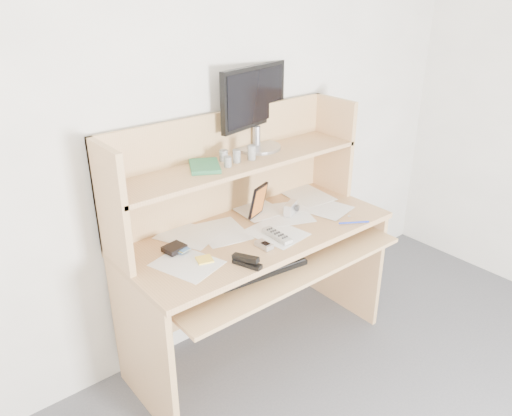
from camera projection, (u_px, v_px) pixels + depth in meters
back_wall at (218, 120)px, 2.53m from camera, size 3.60×0.04×2.50m
desk at (248, 234)px, 2.59m from camera, size 1.40×0.70×1.30m
paper_clutter at (258, 230)px, 2.51m from camera, size 1.32×0.54×0.01m
keyboard at (258, 267)px, 2.35m from camera, size 0.48×0.22×0.03m
tv_remote at (277, 235)px, 2.43m from camera, size 0.06×0.18×0.02m
flip_phone at (264, 244)px, 2.35m from camera, size 0.05×0.09×0.02m
stapler at (247, 261)px, 2.19m from camera, size 0.08×0.14×0.04m
wallet at (174, 248)px, 2.31m from camera, size 0.11×0.09×0.02m
sticky_note_pad at (204, 260)px, 2.24m from camera, size 0.09×0.09×0.01m
digital_camera at (291, 208)px, 2.67m from camera, size 0.11×0.08×0.06m
game_case at (258, 201)px, 2.61m from camera, size 0.12×0.06×0.18m
blue_pen at (354, 222)px, 2.57m from camera, size 0.14×0.09×0.01m
card_box at (113, 178)px, 2.12m from camera, size 0.07×0.03×0.10m
shelf_book at (205, 166)px, 2.38m from camera, size 0.21×0.23×0.02m
chip_stack_a at (228, 162)px, 2.39m from camera, size 0.05×0.05×0.05m
chip_stack_b at (237, 156)px, 2.44m from camera, size 0.05×0.05×0.06m
chip_stack_c at (224, 155)px, 2.47m from camera, size 0.05×0.05×0.05m
chip_stack_d at (252, 153)px, 2.48m from camera, size 0.06×0.06×0.07m
monitor at (255, 105)px, 2.58m from camera, size 0.49×0.25×0.43m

